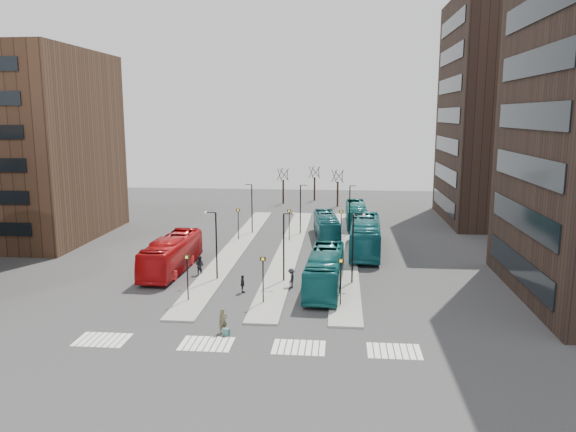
# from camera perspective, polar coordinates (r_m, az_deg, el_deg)

# --- Properties ---
(ground) EXTENTS (160.00, 160.00, 0.00)m
(ground) POSITION_cam_1_polar(r_m,az_deg,el_deg) (33.84, -8.22, -15.44)
(ground) COLOR #2B2B2E
(ground) RESTS_ON ground
(island_left) EXTENTS (2.50, 45.00, 0.15)m
(island_left) POSITION_cam_1_polar(r_m,az_deg,el_deg) (62.40, -5.35, -3.25)
(island_left) COLOR gray
(island_left) RESTS_ON ground
(island_mid) EXTENTS (2.50, 45.00, 0.15)m
(island_mid) POSITION_cam_1_polar(r_m,az_deg,el_deg) (61.58, 0.15, -3.38)
(island_mid) COLOR gray
(island_mid) RESTS_ON ground
(island_right) EXTENTS (2.50, 45.00, 0.15)m
(island_right) POSITION_cam_1_polar(r_m,az_deg,el_deg) (61.34, 5.75, -3.49)
(island_right) COLOR gray
(island_right) RESTS_ON ground
(suitcase) EXTENTS (0.49, 0.44, 0.49)m
(suitcase) POSITION_cam_1_polar(r_m,az_deg,el_deg) (38.61, -6.28, -11.64)
(suitcase) COLOR navy
(suitcase) RESTS_ON ground
(red_bus) EXTENTS (3.01, 11.81, 3.27)m
(red_bus) POSITION_cam_1_polar(r_m,az_deg,el_deg) (54.15, -11.72, -3.82)
(red_bus) COLOR #B40D10
(red_bus) RESTS_ON ground
(teal_bus_a) EXTENTS (3.23, 11.74, 3.24)m
(teal_bus_a) POSITION_cam_1_polar(r_m,az_deg,el_deg) (47.79, 3.76, -5.53)
(teal_bus_a) COLOR #115759
(teal_bus_a) RESTS_ON ground
(teal_bus_b) EXTENTS (3.62, 10.67, 2.91)m
(teal_bus_b) POSITION_cam_1_polar(r_m,az_deg,el_deg) (67.13, 3.94, -1.05)
(teal_bus_b) COLOR #12555E
(teal_bus_b) RESTS_ON ground
(teal_bus_c) EXTENTS (3.65, 13.13, 3.62)m
(teal_bus_c) POSITION_cam_1_polar(r_m,az_deg,el_deg) (60.58, 7.85, -2.03)
(teal_bus_c) COLOR #145E66
(teal_bus_c) RESTS_ON ground
(teal_bus_d) EXTENTS (2.69, 10.93, 3.04)m
(teal_bus_d) POSITION_cam_1_polar(r_m,az_deg,el_deg) (75.11, 6.93, 0.16)
(teal_bus_d) COLOR #156D6C
(teal_bus_d) RESTS_ON ground
(traveller) EXTENTS (0.75, 0.70, 1.71)m
(traveller) POSITION_cam_1_polar(r_m,az_deg,el_deg) (38.88, -6.62, -10.53)
(traveller) COLOR brown
(traveller) RESTS_ON ground
(commuter_a) EXTENTS (1.05, 0.93, 1.79)m
(commuter_a) POSITION_cam_1_polar(r_m,az_deg,el_deg) (52.69, -8.96, -4.95)
(commuter_a) COLOR black
(commuter_a) RESTS_ON ground
(commuter_b) EXTENTS (0.55, 0.95, 1.52)m
(commuter_b) POSITION_cam_1_polar(r_m,az_deg,el_deg) (47.00, -4.64, -6.91)
(commuter_b) COLOR black
(commuter_b) RESTS_ON ground
(commuter_c) EXTENTS (0.74, 1.16, 1.71)m
(commuter_c) POSITION_cam_1_polar(r_m,az_deg,el_deg) (48.17, 0.33, -6.33)
(commuter_c) COLOR black
(commuter_c) RESTS_ON ground
(crosswalk_stripes) EXTENTS (22.35, 2.40, 0.01)m
(crosswalk_stripes) POSITION_cam_1_polar(r_m,az_deg,el_deg) (37.08, -4.04, -12.97)
(crosswalk_stripes) COLOR silver
(crosswalk_stripes) RESTS_ON ground
(tower_far) EXTENTS (20.12, 20.00, 30.00)m
(tower_far) POSITION_cam_1_polar(r_m,az_deg,el_deg) (83.26, 22.87, 9.75)
(tower_far) COLOR black
(tower_far) RESTS_ON ground
(sign_poles) EXTENTS (12.45, 22.12, 3.65)m
(sign_poles) POSITION_cam_1_polar(r_m,az_deg,el_deg) (54.30, -0.95, -2.72)
(sign_poles) COLOR black
(sign_poles) RESTS_ON ground
(lamp_posts) EXTENTS (14.04, 20.24, 6.12)m
(lamp_posts) POSITION_cam_1_polar(r_m,az_deg,el_deg) (58.83, 0.59, -0.54)
(lamp_posts) COLOR black
(lamp_posts) RESTS_ON ground
(bare_trees) EXTENTS (10.97, 8.14, 5.90)m
(bare_trees) POSITION_cam_1_polar(r_m,az_deg,el_deg) (93.14, 2.41, 2.94)
(bare_trees) COLOR black
(bare_trees) RESTS_ON ground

